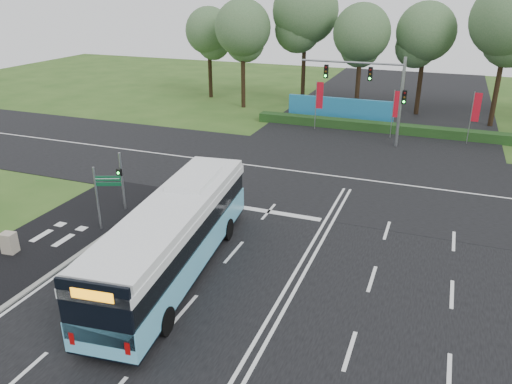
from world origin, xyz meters
TOP-DOWN VIEW (x-y plane):
  - ground at (0.00, 0.00)m, footprint 120.00×120.00m
  - road_main at (0.00, 0.00)m, footprint 20.00×120.00m
  - road_cross at (0.00, 12.00)m, footprint 120.00×14.00m
  - bike_path at (-12.50, -3.00)m, footprint 5.00×18.00m
  - kerb_strip at (-10.10, -3.00)m, footprint 0.25×18.00m
  - city_bus at (-4.97, -2.56)m, footprint 4.15×13.04m
  - pedestrian_signal at (-11.12, 2.32)m, footprint 0.31×0.42m
  - street_sign at (-10.54, -0.10)m, footprint 1.28×0.58m
  - utility_cabinet at (-13.33, -3.86)m, footprint 0.70×0.61m
  - banner_flag_left at (-5.17, 23.20)m, footprint 0.64×0.11m
  - banner_flag_mid at (1.48, 22.84)m, footprint 0.60×0.16m
  - banner_flag_right at (7.53, 23.25)m, footprint 0.63×0.09m
  - traffic_light_gantry at (0.21, 20.50)m, footprint 8.41×0.28m
  - hedge at (0.00, 24.50)m, footprint 22.00×1.20m
  - blue_hoarding at (-4.00, 27.00)m, footprint 10.00×0.30m
  - eucalyptus_row at (5.69, 31.14)m, footprint 52.45×9.69m

SIDE VIEW (x-z plane):
  - ground at x=0.00m, z-range 0.00..0.00m
  - road_main at x=0.00m, z-range 0.00..0.04m
  - road_cross at x=0.00m, z-range 0.00..0.05m
  - bike_path at x=-12.50m, z-range 0.00..0.06m
  - kerb_strip at x=-10.10m, z-range 0.00..0.12m
  - hedge at x=0.00m, z-range 0.00..0.80m
  - utility_cabinet at x=-13.33m, z-range 0.00..1.07m
  - blue_hoarding at x=-4.00m, z-range 0.00..2.20m
  - city_bus at x=-4.97m, z-range 0.01..3.69m
  - pedestrian_signal at x=-11.12m, z-range 0.16..3.61m
  - street_sign at x=-10.54m, z-range 0.49..4.00m
  - banner_flag_mid at x=1.48m, z-range 0.64..4.71m
  - banner_flag_right at x=7.53m, z-range 0.66..4.95m
  - banner_flag_left at x=-5.17m, z-range 0.67..5.00m
  - traffic_light_gantry at x=0.21m, z-range 1.16..8.16m
  - eucalyptus_row at x=5.69m, z-range 2.34..15.28m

